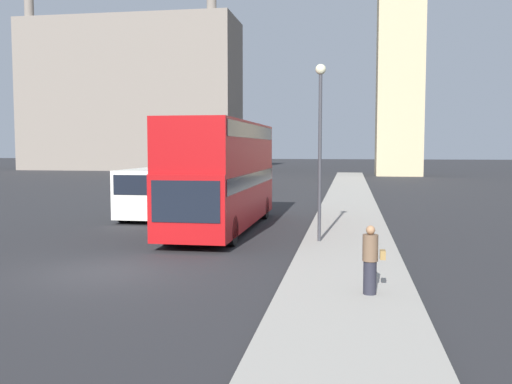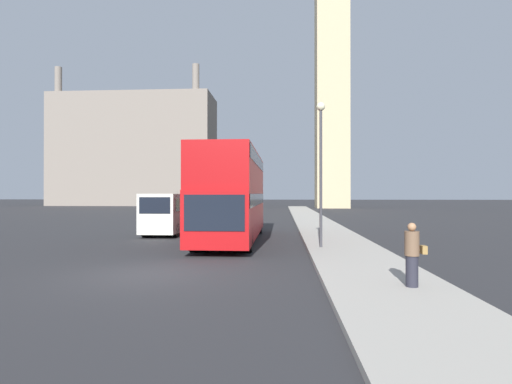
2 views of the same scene
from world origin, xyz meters
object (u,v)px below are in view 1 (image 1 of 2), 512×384
(red_double_decker_bus, at_px, (223,171))
(pedestrian, at_px, (371,260))
(white_van, at_px, (154,191))
(parked_sedan, at_px, (239,181))
(street_lamp, at_px, (320,127))

(red_double_decker_bus, relative_size, pedestrian, 7.12)
(pedestrian, bearing_deg, red_double_decker_bus, 118.92)
(white_van, height_order, pedestrian, white_van)
(parked_sedan, bearing_deg, pedestrian, -73.89)
(street_lamp, bearing_deg, red_double_decker_bus, 142.69)
(white_van, height_order, parked_sedan, white_van)
(red_double_decker_bus, bearing_deg, white_van, 140.62)
(white_van, relative_size, street_lamp, 0.99)
(white_van, bearing_deg, red_double_decker_bus, -39.38)
(white_van, relative_size, parked_sedan, 1.39)
(street_lamp, bearing_deg, parked_sedan, 107.20)
(street_lamp, xyz_separation_m, parked_sedan, (-7.85, 25.35, -3.39))
(red_double_decker_bus, xyz_separation_m, parked_sedan, (-3.72, 22.21, -1.73))
(red_double_decker_bus, distance_m, pedestrian, 11.74)
(white_van, bearing_deg, pedestrian, -54.22)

